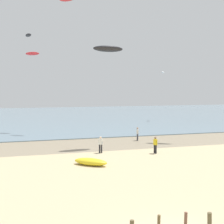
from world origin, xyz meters
TOP-DOWN VIEW (x-y plane):
  - wet_sand_strip at (0.00, 23.91)m, footprint 120.00×8.50m
  - sea at (0.00, 63.16)m, footprint 160.00×70.00m
  - person_mid_beach at (6.32, 17.12)m, footprint 0.33×0.54m
  - person_by_waterline at (1.00, 18.92)m, footprint 0.46×0.40m
  - person_right_flank at (7.39, 25.01)m, footprint 0.30×0.56m
  - grounded_kite at (-1.08, 14.17)m, footprint 3.07×2.80m
  - kite_aloft_2 at (-5.06, 37.26)m, footprint 2.41×2.05m
  - kite_aloft_4 at (-5.78, 28.32)m, footprint 0.91×1.99m
  - kite_aloft_5 at (21.35, 46.97)m, footprint 1.52×1.99m
  - kite_aloft_6 at (2.73, 22.23)m, footprint 3.65×1.60m
  - kite_aloft_8 at (-0.11, 35.29)m, footprint 2.20×1.67m

SIDE VIEW (x-z plane):
  - wet_sand_strip at x=0.00m, z-range 0.00..0.01m
  - sea at x=0.00m, z-range 0.00..0.10m
  - grounded_kite at x=-1.08m, z-range 0.00..0.61m
  - person_mid_beach at x=6.32m, z-range 0.06..1.77m
  - person_by_waterline at x=1.00m, z-range 0.06..1.77m
  - person_right_flank at x=7.39m, z-range 0.06..1.77m
  - kite_aloft_5 at x=21.35m, z-range 9.77..10.27m
  - kite_aloft_6 at x=2.73m, z-range 10.65..11.56m
  - kite_aloft_2 at x=-5.06m, z-range 11.61..12.29m
  - kite_aloft_4 at x=-5.78m, z-range 13.03..13.38m
  - kite_aloft_8 at x=-0.11m, z-range 19.51..20.10m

